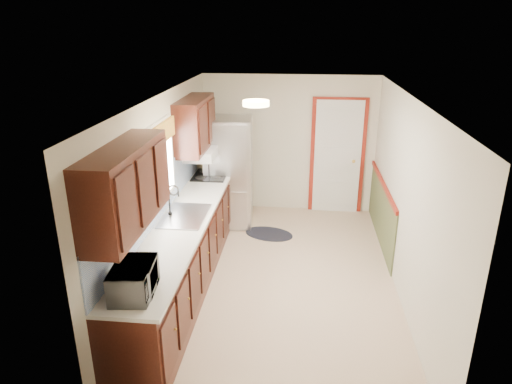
# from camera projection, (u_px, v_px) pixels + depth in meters

# --- Properties ---
(room_shell) EXTENTS (3.20, 5.20, 2.52)m
(room_shell) POSITION_uv_depth(u_px,v_px,m) (282.00, 195.00, 5.67)
(room_shell) COLOR #C8AB8D
(room_shell) RESTS_ON ground
(kitchen_run) EXTENTS (0.63, 4.00, 2.20)m
(kitchen_run) POSITION_uv_depth(u_px,v_px,m) (180.00, 229.00, 5.65)
(kitchen_run) COLOR #33120B
(kitchen_run) RESTS_ON ground
(back_wall_trim) EXTENTS (1.12, 2.30, 2.08)m
(back_wall_trim) POSITION_uv_depth(u_px,v_px,m) (346.00, 168.00, 7.74)
(back_wall_trim) COLOR maroon
(back_wall_trim) RESTS_ON ground
(ceiling_fixture) EXTENTS (0.30, 0.30, 0.06)m
(ceiling_fixture) POSITION_uv_depth(u_px,v_px,m) (256.00, 103.00, 5.11)
(ceiling_fixture) COLOR #FFD88C
(ceiling_fixture) RESTS_ON room_shell
(microwave) EXTENTS (0.34, 0.54, 0.35)m
(microwave) POSITION_uv_depth(u_px,v_px,m) (133.00, 277.00, 4.00)
(microwave) COLOR white
(microwave) RESTS_ON kitchen_run
(refrigerator) EXTENTS (0.80, 0.78, 1.80)m
(refrigerator) POSITION_uv_depth(u_px,v_px,m) (229.00, 172.00, 7.50)
(refrigerator) COLOR #B7B7BC
(refrigerator) RESTS_ON ground
(rug) EXTENTS (0.90, 0.70, 0.01)m
(rug) POSITION_uv_depth(u_px,v_px,m) (269.00, 234.00, 7.36)
(rug) COLOR black
(rug) RESTS_ON ground
(cooktop) EXTENTS (0.52, 0.62, 0.02)m
(cooktop) POSITION_uv_depth(u_px,v_px,m) (210.00, 175.00, 7.18)
(cooktop) COLOR black
(cooktop) RESTS_ON kitchen_run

